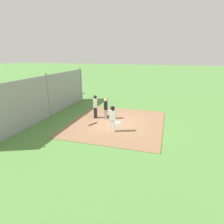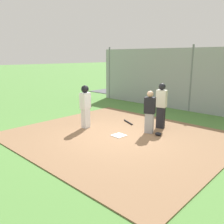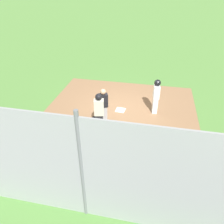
{
  "view_description": "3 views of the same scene",
  "coord_description": "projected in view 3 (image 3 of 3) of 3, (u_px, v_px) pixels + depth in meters",
  "views": [
    {
      "loc": [
        12.23,
        3.28,
        4.79
      ],
      "look_at": [
        0.04,
        -0.35,
        0.8
      ],
      "focal_mm": 30.43,
      "sensor_mm": 36.0,
      "label": 1
    },
    {
      "loc": [
        -5.33,
        6.02,
        2.81
      ],
      "look_at": [
        0.64,
        -0.33,
        0.74
      ],
      "focal_mm": 38.12,
      "sensor_mm": 36.0,
      "label": 2
    },
    {
      "loc": [
        1.45,
        -8.9,
        5.6
      ],
      "look_at": [
        -0.15,
        -1.3,
        0.71
      ],
      "focal_mm": 34.98,
      "sensor_mm": 36.0,
      "label": 3
    }
  ],
  "objects": [
    {
      "name": "home_plate",
      "position": [
        120.0,
        110.0,
        10.59
      ],
      "size": [
        0.47,
        0.47,
        0.02
      ],
      "primitive_type": "cube",
      "rotation": [
        0.0,
        0.0,
        -0.08
      ],
      "color": "white",
      "rests_on": "dirt_infield"
    },
    {
      "name": "ground_plane",
      "position": [
        120.0,
        111.0,
        10.61
      ],
      "size": [
        140.0,
        140.0,
        0.0
      ],
      "primitive_type": "plane",
      "color": "#51843D"
    },
    {
      "name": "backstop_fence",
      "position": [
        82.0,
        172.0,
        5.21
      ],
      "size": [
        12.0,
        0.1,
        3.35
      ],
      "color": "#93999E",
      "rests_on": "ground_plane"
    },
    {
      "name": "catcher",
      "position": [
        103.0,
        105.0,
        9.42
      ],
      "size": [
        0.45,
        0.38,
        1.56
      ],
      "rotation": [
        0.0,
        0.0,
        1.94
      ],
      "color": "#9E9EA3",
      "rests_on": "dirt_infield"
    },
    {
      "name": "dirt_infield",
      "position": [
        120.0,
        110.0,
        10.6
      ],
      "size": [
        7.2,
        6.4,
        0.03
      ],
      "primitive_type": "cube",
      "color": "#896647",
      "rests_on": "ground_plane"
    },
    {
      "name": "umpire",
      "position": [
        99.0,
        113.0,
        8.67
      ],
      "size": [
        0.43,
        0.34,
        1.76
      ],
      "rotation": [
        0.0,
        0.0,
        1.8
      ],
      "color": "black",
      "rests_on": "dirt_infield"
    },
    {
      "name": "baseball_bat",
      "position": [
        133.0,
        130.0,
        9.18
      ],
      "size": [
        0.71,
        0.38,
        0.06
      ],
      "primitive_type": "cylinder",
      "rotation": [
        0.0,
        1.57,
        5.84
      ],
      "color": "black",
      "rests_on": "dirt_infield"
    },
    {
      "name": "runner",
      "position": [
        156.0,
        94.0,
        9.92
      ],
      "size": [
        0.31,
        0.41,
        1.68
      ],
      "rotation": [
        0.0,
        0.0,
        3.29
      ],
      "color": "silver",
      "rests_on": "dirt_infield"
    },
    {
      "name": "catcher_mask",
      "position": [
        95.0,
        118.0,
        9.93
      ],
      "size": [
        0.24,
        0.2,
        0.12
      ],
      "primitive_type": "ellipsoid",
      "color": "black",
      "rests_on": "dirt_infield"
    }
  ]
}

